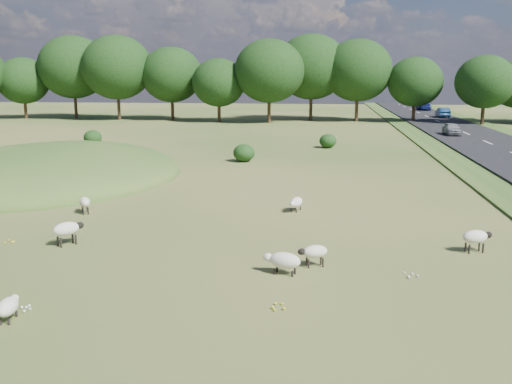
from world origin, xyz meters
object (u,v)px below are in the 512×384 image
sheep_1 (296,202)px  sheep_4 (284,260)px  sheep_0 (476,237)px  car_4 (452,129)px  sheep_6 (85,202)px  sheep_5 (8,306)px  car_5 (443,112)px  sheep_3 (67,229)px  sheep_2 (314,252)px  car_3 (424,106)px

sheep_1 → sheep_4: bearing=17.8°
sheep_0 → car_4: 40.03m
sheep_0 → car_4: bearing=60.1°
sheep_4 → sheep_6: sheep_6 is taller
sheep_5 → car_5: bearing=-27.7°
sheep_6 → sheep_3: bearing=167.6°
sheep_3 → car_5: (26.46, 64.29, 0.29)m
sheep_3 → sheep_6: size_ratio=1.12×
sheep_1 → sheep_4: sheep_4 is taller
sheep_2 → car_5: 67.87m
sheep_4 → car_3: bearing=-87.3°
sheep_1 → sheep_6: bearing=-63.2°
sheep_1 → sheep_2: sheep_2 is taller
sheep_5 → sheep_4: bearing=-66.1°
sheep_0 → car_3: size_ratio=0.25×
sheep_2 → sheep_5: bearing=13.3°
sheep_2 → car_3: bearing=-121.8°
sheep_0 → sheep_2: 6.30m
car_4 → car_5: 24.35m
sheep_2 → sheep_0: bearing=-178.6°
sheep_4 → car_5: size_ratio=0.33×
sheep_4 → car_4: 44.80m
sheep_0 → sheep_5: (-13.87, -7.56, -0.20)m
sheep_4 → sheep_3: bearing=0.1°
sheep_5 → car_3: bearing=-24.3°
sheep_1 → car_4: car_4 is taller
sheep_2 → sheep_6: 12.51m
sheep_3 → sheep_6: sheep_3 is taller
sheep_3 → sheep_6: bearing=54.4°
car_4 → car_5: bearing=81.0°
sheep_2 → sheep_1: bearing=-102.7°
sheep_3 → sheep_5: bearing=-129.5°
sheep_6 → car_5: car_5 is taller
sheep_5 → sheep_2: bearing=-65.0°
sheep_0 → sheep_6: sheep_0 is taller
sheep_3 → car_3: (26.46, 80.48, 0.33)m
sheep_0 → sheep_2: (-5.86, -2.30, -0.06)m
sheep_5 → car_3: car_3 is taller
sheep_3 → sheep_5: 6.82m
sheep_4 → sheep_0: bearing=-140.3°
sheep_0 → sheep_5: sheep_0 is taller
sheep_0 → car_5: size_ratio=0.30×
sheep_0 → sheep_4: size_ratio=0.91×
sheep_1 → sheep_6: 9.93m
sheep_5 → car_3: 90.68m
sheep_3 → sheep_5: size_ratio=1.11×
sheep_2 → sheep_4: (-0.98, -0.84, -0.06)m
sheep_4 → car_3: 84.67m
car_3 → sheep_3: bearing=71.8°
car_3 → sheep_2: bearing=78.2°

